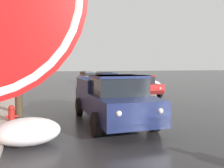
{
  "coord_description": "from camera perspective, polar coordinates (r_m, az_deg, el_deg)",
  "views": [
    {
      "loc": [
        -4.42,
        0.56,
        2.06
      ],
      "look_at": [
        -0.72,
        11.41,
        1.19
      ],
      "focal_mm": 37.72,
      "sensor_mm": 36.0,
      "label": 1
    }
  ],
  "objects": [
    {
      "name": "snow_bank_near_corner_right",
      "position": [
        32.57,
        -2.97,
        1.23
      ],
      "size": [
        2.83,
        1.38,
        0.69
      ],
      "color": "white",
      "rests_on": "ground"
    },
    {
      "name": "snow_bank_near_corner_left",
      "position": [
        6.69,
        -19.8,
        -10.84
      ],
      "size": [
        1.69,
        1.31,
        0.7
      ],
      "color": "white",
      "rests_on": "ground"
    },
    {
      "name": "snow_bank_along_left_kerb",
      "position": [
        20.95,
        7.96,
        -0.18
      ],
      "size": [
        3.11,
        1.21,
        0.89
      ],
      "color": "white",
      "rests_on": "ground"
    },
    {
      "name": "sedan_darkblue_parked_kerbside_mid",
      "position": [
        23.16,
        -1.26,
        1.09
      ],
      "size": [
        2.06,
        4.32,
        1.42
      ],
      "color": "navy",
      "rests_on": "ground"
    },
    {
      "name": "pickup_truck_darkblue_approaching_near_lane",
      "position": [
        8.53,
        0.0,
        -3.61
      ],
      "size": [
        2.19,
        5.38,
        1.76
      ],
      "color": "navy",
      "rests_on": "ground"
    },
    {
      "name": "fire_hydrant",
      "position": [
        8.99,
        -23.14,
        -6.94
      ],
      "size": [
        0.42,
        0.22,
        0.71
      ],
      "color": "#B21E19",
      "rests_on": "ground"
    },
    {
      "name": "bare_tree_second_along_sidewalk",
      "position": [
        10.24,
        -21.93,
        12.69
      ],
      "size": [
        3.2,
        2.26,
        6.9
      ],
      "color": "#423323",
      "rests_on": "ground"
    },
    {
      "name": "sedan_silver_parked_far_down_block",
      "position": [
        29.57,
        -5.77,
        1.77
      ],
      "size": [
        2.13,
        4.53,
        1.42
      ],
      "color": "#B7B7BC",
      "rests_on": "ground"
    },
    {
      "name": "sedan_red_parked_kerbside_close",
      "position": [
        16.62,
        6.74,
        -0.22
      ],
      "size": [
        2.18,
        3.97,
        1.42
      ],
      "color": "red",
      "rests_on": "ground"
    }
  ]
}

